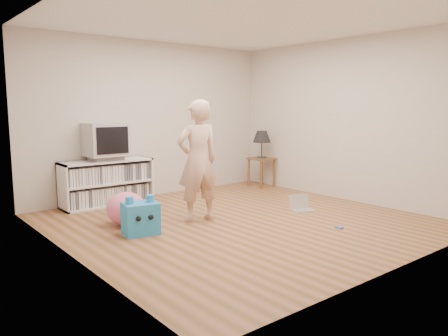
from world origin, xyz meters
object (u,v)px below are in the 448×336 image
side_table (261,165)px  laptop (301,206)px  crt_tv (105,139)px  person (198,161)px  plush_pink (126,208)px  dvd_deck (106,158)px  table_lamp (262,137)px  media_unit (107,182)px  plush_blue (141,218)px

side_table → laptop: (-0.88, -1.76, -0.35)m
crt_tv → laptop: (2.08, -2.12, -0.96)m
person → plush_pink: size_ratio=3.20×
crt_tv → side_table: 3.04m
plush_pink → crt_tv: bearing=76.4°
dvd_deck → person: size_ratio=0.28×
person → table_lamp: bearing=-142.8°
dvd_deck → laptop: bearing=-45.7°
side_table → person: bearing=-151.9°
media_unit → plush_blue: bearing=-101.4°
crt_tv → plush_blue: 1.95m
side_table → plush_pink: 3.37m
side_table → plush_blue: side_table is taller
media_unit → side_table: 2.98m
dvd_deck → person: (0.55, -1.65, 0.07)m
dvd_deck → plush_pink: size_ratio=0.90×
person → laptop: bearing=171.7°
side_table → plush_pink: side_table is taller
crt_tv → plush_pink: crt_tv is taller
side_table → plush_pink: bearing=-164.9°
media_unit → person: size_ratio=0.87×
crt_tv → person: 1.75m
side_table → laptop: side_table is taller
side_table → person: (-2.40, -1.28, 0.39)m
laptop → plush_pink: plush_pink is taller
laptop → table_lamp: bearing=79.5°
side_table → person: person is taller
side_table → person: 2.75m
media_unit → crt_tv: size_ratio=2.33×
media_unit → dvd_deck: bearing=-90.0°
media_unit → table_lamp: size_ratio=2.72×
dvd_deck → plush_blue: bearing=-101.5°
plush_pink → side_table: bearing=15.1°
side_table → plush_blue: bearing=-157.5°
dvd_deck → side_table: bearing=-7.1°
crt_tv → plush_pink: (-0.30, -1.24, -0.81)m
crt_tv → table_lamp: crt_tv is taller
dvd_deck → plush_blue: size_ratio=0.97×
media_unit → plush_pink: media_unit is taller
media_unit → plush_pink: size_ratio=2.79×
media_unit → person: person is taller
media_unit → plush_blue: size_ratio=3.00×
dvd_deck → crt_tv: (0.00, -0.00, 0.29)m
laptop → plush_blue: size_ratio=0.83×
table_lamp → laptop: 2.15m
plush_blue → side_table: bearing=33.3°
crt_tv → side_table: bearing=-7.1°
side_table → table_lamp: (0.00, 0.00, 0.53)m
dvd_deck → side_table: dvd_deck is taller
crt_tv → table_lamp: bearing=-7.1°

